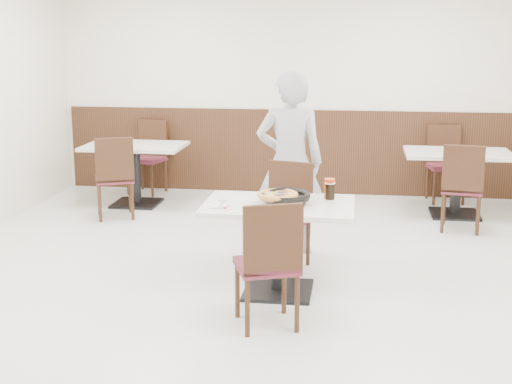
# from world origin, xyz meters

# --- Properties ---
(floor) EXTENTS (7.00, 7.00, 0.00)m
(floor) POSITION_xyz_m (0.00, 0.00, 0.00)
(floor) COLOR #B3B4AF
(floor) RESTS_ON ground
(wall_back) EXTENTS (6.00, 0.04, 2.80)m
(wall_back) POSITION_xyz_m (0.00, 3.50, 1.40)
(wall_back) COLOR silver
(wall_back) RESTS_ON floor
(wall_front) EXTENTS (6.00, 0.04, 2.80)m
(wall_front) POSITION_xyz_m (0.00, -3.50, 1.40)
(wall_front) COLOR silver
(wall_front) RESTS_ON floor
(wainscot_back) EXTENTS (5.90, 0.03, 1.10)m
(wainscot_back) POSITION_xyz_m (0.00, 3.48, 0.55)
(wainscot_back) COLOR black
(wainscot_back) RESTS_ON floor
(main_table) EXTENTS (1.27, 0.91, 0.75)m
(main_table) POSITION_xyz_m (0.30, -0.25, 0.38)
(main_table) COLOR beige
(main_table) RESTS_ON floor
(chair_near) EXTENTS (0.54, 0.54, 0.95)m
(chair_near) POSITION_xyz_m (0.28, -0.92, 0.47)
(chair_near) COLOR black
(chair_near) RESTS_ON floor
(chair_far) EXTENTS (0.52, 0.52, 0.95)m
(chair_far) POSITION_xyz_m (0.26, 0.36, 0.47)
(chair_far) COLOR black
(chair_far) RESTS_ON floor
(trivet) EXTENTS (0.13, 0.13, 0.04)m
(trivet) POSITION_xyz_m (0.31, -0.29, 0.77)
(trivet) COLOR black
(trivet) RESTS_ON main_table
(pizza_pan) EXTENTS (0.43, 0.43, 0.01)m
(pizza_pan) POSITION_xyz_m (0.34, -0.22, 0.79)
(pizza_pan) COLOR black
(pizza_pan) RESTS_ON trivet
(pizza) EXTENTS (0.32, 0.32, 0.02)m
(pizza) POSITION_xyz_m (0.29, -0.27, 0.81)
(pizza) COLOR tan
(pizza) RESTS_ON pizza_pan
(pizza_server) EXTENTS (0.09, 0.11, 0.00)m
(pizza_server) POSITION_xyz_m (0.31, -0.28, 0.84)
(pizza_server) COLOR silver
(pizza_server) RESTS_ON pizza
(napkin) EXTENTS (0.20, 0.20, 0.00)m
(napkin) POSITION_xyz_m (-0.19, -0.39, 0.75)
(napkin) COLOR white
(napkin) RESTS_ON main_table
(side_plate) EXTENTS (0.19, 0.19, 0.01)m
(side_plate) POSITION_xyz_m (-0.17, -0.40, 0.76)
(side_plate) COLOR white
(side_plate) RESTS_ON napkin
(fork) EXTENTS (0.04, 0.18, 0.00)m
(fork) POSITION_xyz_m (-0.14, -0.37, 0.77)
(fork) COLOR silver
(fork) RESTS_ON side_plate
(cola_glass) EXTENTS (0.09, 0.09, 0.13)m
(cola_glass) POSITION_xyz_m (0.69, -0.04, 0.81)
(cola_glass) COLOR black
(cola_glass) RESTS_ON main_table
(red_cup) EXTENTS (0.10, 0.10, 0.16)m
(red_cup) POSITION_xyz_m (0.69, 0.02, 0.83)
(red_cup) COLOR red
(red_cup) RESTS_ON main_table
(diner_person) EXTENTS (0.69, 0.50, 1.75)m
(diner_person) POSITION_xyz_m (0.28, 0.89, 0.87)
(diner_person) COLOR #BDBDC1
(diner_person) RESTS_ON floor
(bg_table_left) EXTENTS (1.22, 0.83, 0.75)m
(bg_table_left) POSITION_xyz_m (-1.77, 2.53, 0.38)
(bg_table_left) COLOR beige
(bg_table_left) RESTS_ON floor
(bg_chair_left_near) EXTENTS (0.55, 0.55, 0.95)m
(bg_chair_left_near) POSITION_xyz_m (-1.83, 1.90, 0.47)
(bg_chair_left_near) COLOR black
(bg_chair_left_near) RESTS_ON floor
(bg_chair_left_far) EXTENTS (0.51, 0.51, 0.95)m
(bg_chair_left_far) POSITION_xyz_m (-1.83, 3.17, 0.47)
(bg_chair_left_far) COLOR black
(bg_chair_left_far) RESTS_ON floor
(bg_table_right) EXTENTS (1.28, 0.93, 0.75)m
(bg_table_right) POSITION_xyz_m (2.06, 2.53, 0.38)
(bg_table_right) COLOR beige
(bg_table_right) RESTS_ON floor
(bg_chair_right_near) EXTENTS (0.48, 0.48, 0.95)m
(bg_chair_right_near) POSITION_xyz_m (2.03, 1.90, 0.47)
(bg_chair_right_near) COLOR black
(bg_chair_right_near) RESTS_ON floor
(bg_chair_right_far) EXTENTS (0.48, 0.48, 0.95)m
(bg_chair_right_far) POSITION_xyz_m (2.02, 3.20, 0.47)
(bg_chair_right_far) COLOR black
(bg_chair_right_far) RESTS_ON floor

